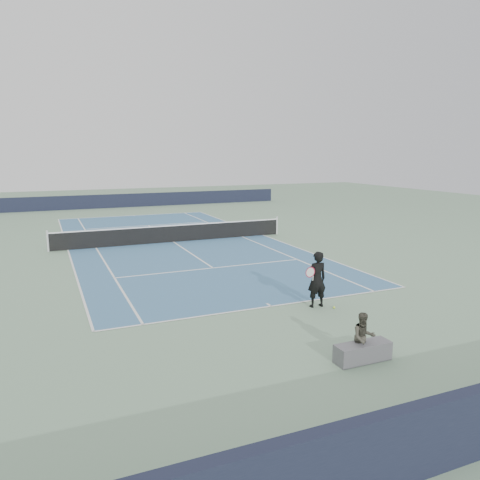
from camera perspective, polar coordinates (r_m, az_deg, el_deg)
name	(u,v)px	position (r m, az deg, el deg)	size (l,w,h in m)	color
ground	(174,242)	(26.00, -8.11, -0.26)	(80.00, 80.00, 0.00)	gray
court_surface	(174,242)	(26.00, -8.11, -0.25)	(10.97, 23.77, 0.01)	#3D6A90
tennis_net	(173,233)	(25.91, -8.13, 0.83)	(12.90, 0.10, 1.07)	silver
windscreen_far	(121,201)	(43.28, -14.34, 4.66)	(30.00, 0.25, 1.20)	black
tennis_player	(317,279)	(15.09, 9.34, -4.75)	(0.80, 0.51, 1.81)	black
tennis_ball	(334,307)	(15.26, 11.40, -8.06)	(0.07, 0.07, 0.07)	#C3E82F
spectator_bench	(363,344)	(11.65, 14.77, -12.20)	(1.47, 0.79, 1.20)	#58585D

